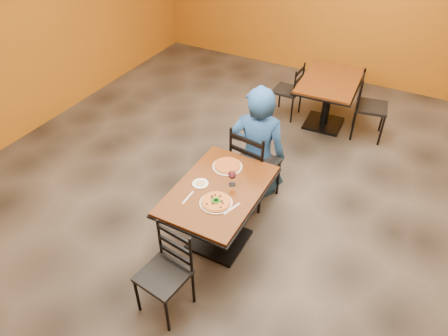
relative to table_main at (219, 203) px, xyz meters
The scene contains 17 objects.
floor 0.75m from the table_main, 90.00° to the left, with size 7.00×8.00×0.01m, color black.
table_main is the anchor object (origin of this frame).
table_second 2.82m from the table_main, 84.29° to the left, with size 0.87×1.24×0.75m.
chair_main_near 0.93m from the table_main, 92.92° to the right, with size 0.39×0.39×0.87m, color black, non-canonical shape.
chair_main_far 0.84m from the table_main, 88.35° to the left, with size 0.45×0.45×1.01m, color black, non-canonical shape.
chair_second_left 2.83m from the table_main, 97.07° to the left, with size 0.38×0.38×0.84m, color black, non-canonical shape.
chair_second_right 2.95m from the table_main, 72.05° to the left, with size 0.42×0.42×0.94m, color black, non-canonical shape.
diner 0.99m from the table_main, 91.38° to the left, with size 0.68×0.44×1.40m, color navy.
plate_main 0.29m from the table_main, 67.84° to the right, with size 0.31×0.31×0.01m, color white.
pizza_main 0.30m from the table_main, 67.84° to the right, with size 0.28×0.28×0.02m, color maroon.
plate_far 0.41m from the table_main, 103.53° to the left, with size 0.31×0.31×0.01m, color white.
pizza_far 0.41m from the table_main, 103.53° to the left, with size 0.28×0.28×0.02m, color orange.
side_plate 0.28m from the table_main, behind, with size 0.16×0.16×0.01m, color white.
dip 0.28m from the table_main, behind, with size 0.09×0.09×0.01m, color tan.
wine_glass 0.32m from the table_main, 52.66° to the left, with size 0.08×0.08×0.18m, color white, non-canonical shape.
fork 0.37m from the table_main, 127.76° to the right, with size 0.01×0.19×0.00m, color silver.
knife 0.37m from the table_main, 37.85° to the right, with size 0.01×0.21×0.00m, color silver.
Camera 1 is at (1.48, -3.17, 3.42)m, focal length 33.43 mm.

